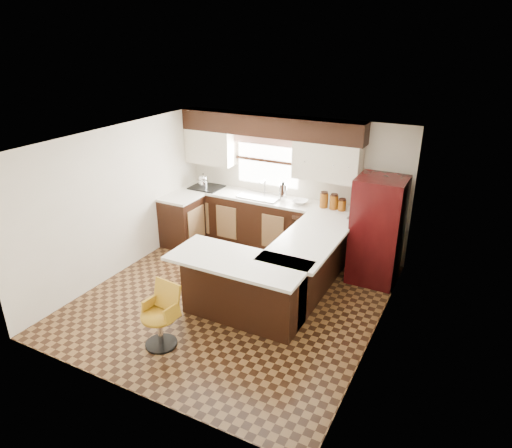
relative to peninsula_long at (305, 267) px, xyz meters
The scene contains 30 objects.
floor 1.18m from the peninsula_long, 145.22° to the right, with size 4.40×4.40×0.00m, color #49301A.
ceiling 2.24m from the peninsula_long, 145.22° to the right, with size 4.40×4.40×0.00m, color silver.
wall_back 1.96m from the peninsula_long, 119.74° to the left, with size 4.40×4.40×0.00m, color beige.
wall_front 3.06m from the peninsula_long, 107.67° to the right, with size 4.40×4.40×0.00m, color beige.
wall_left 3.15m from the peninsula_long, 168.23° to the right, with size 4.40×4.40×0.00m, color beige.
wall_right 1.55m from the peninsula_long, 27.51° to the right, with size 4.40×4.40×0.00m, color beige.
base_cab_back 1.86m from the peninsula_long, 136.64° to the left, with size 3.30×0.60×0.90m, color black.
base_cab_left 2.77m from the peninsula_long, 166.97° to the left, with size 0.60×0.70×0.90m, color black.
counter_back 1.92m from the peninsula_long, 136.64° to the left, with size 3.30×0.60×0.04m, color silver.
counter_left 2.81m from the peninsula_long, 166.97° to the left, with size 0.60×0.70×0.04m, color silver.
soffit 2.60m from the peninsula_long, 132.88° to the left, with size 3.40×0.35×0.36m, color black.
upper_cab_left 3.15m from the peninsula_long, 150.95° to the left, with size 0.94×0.35×0.64m, color beige.
upper_cab_right 1.90m from the peninsula_long, 98.93° to the left, with size 1.14×0.35×0.64m, color beige.
window_pane 2.36m from the peninsula_long, 132.00° to the left, with size 1.20×0.02×0.90m, color white.
valance 2.54m from the peninsula_long, 132.74° to the left, with size 1.30×0.06×0.18m, color #D19B93.
sink 1.95m from the peninsula_long, 138.13° to the left, with size 0.75×0.45×0.03m, color #B2B2B7.
dishwasher 1.05m from the peninsula_long, 109.47° to the left, with size 0.58×0.03×0.78m, color black.
cooktop 2.89m from the peninsula_long, 153.80° to the left, with size 0.58×0.50×0.03m, color black.
peninsula_long is the anchor object (origin of this frame).
peninsula_return 1.11m from the peninsula_long, 118.30° to the right, with size 1.65×0.60×0.90m, color black.
counter_pen_long 0.48m from the peninsula_long, ahead, with size 0.84×1.95×0.04m, color silver.
counter_pen_return 1.29m from the peninsula_long, 117.10° to the right, with size 1.89×0.84×0.04m, color silver.
refrigerator 1.31m from the peninsula_long, 49.09° to the left, with size 0.73×0.70×1.71m, color #35080A.
bar_chair 2.32m from the peninsula_long, 119.97° to the right, with size 0.45×0.45×0.84m, color #B3821B, non-canonical shape.
kettle 2.97m from the peninsula_long, 154.38° to the left, with size 0.19×0.19×0.25m, color silver, non-canonical shape.
percolator 1.72m from the peninsula_long, 126.84° to the left, with size 0.14×0.14×0.31m, color silver.
mixing_bowl 1.52m from the peninsula_long, 116.19° to the left, with size 0.27×0.27×0.07m, color white.
canister_large 1.45m from the peninsula_long, 98.84° to the left, with size 0.14×0.14×0.25m, color brown.
canister_med 1.43m from the peninsula_long, 91.08° to the left, with size 0.14×0.14×0.24m, color brown.
canister_small 1.43m from the peninsula_long, 84.73° to the left, with size 0.14×0.14×0.18m, color brown.
Camera 1 is at (3.03, -5.08, 3.72)m, focal length 32.00 mm.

